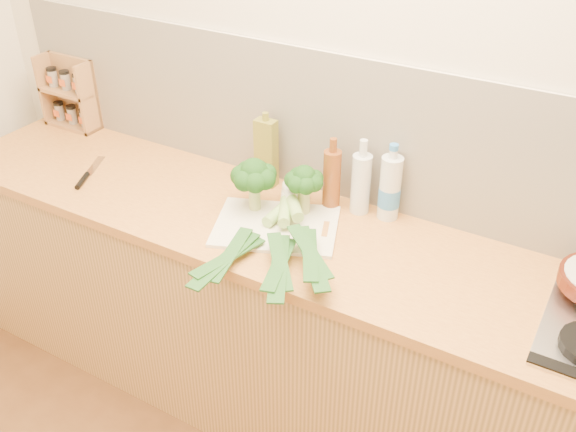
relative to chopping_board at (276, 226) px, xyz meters
name	(u,v)px	position (x,y,z in m)	size (l,w,h in m)	color
room_shell	(364,134)	(0.17, 0.32, 0.26)	(3.50, 3.50, 3.50)	beige
counter	(320,336)	(0.17, 0.03, -0.46)	(3.20, 0.62, 0.90)	tan
chopping_board	(276,226)	(0.00, 0.00, 0.00)	(0.42, 0.31, 0.01)	#EDE7CE
broccoli_left	(254,176)	(-0.12, 0.05, 0.14)	(0.16, 0.17, 0.20)	tan
broccoli_right	(304,181)	(0.04, 0.12, 0.13)	(0.14, 0.14, 0.18)	tan
leek_front	(268,222)	(-0.02, -0.03, 0.03)	(0.10, 0.69, 0.04)	white
leek_mid	(284,223)	(0.05, -0.03, 0.05)	(0.35, 0.63, 0.04)	white
leek_back	(300,222)	(0.11, -0.02, 0.07)	(0.42, 0.50, 0.04)	white
chefs_knife	(85,177)	(-0.83, -0.08, 0.00)	(0.14, 0.26, 0.02)	silver
spice_rack	(71,97)	(-1.23, 0.27, 0.13)	(0.27, 0.11, 0.32)	#A37B45
oil_tin	(266,153)	(-0.19, 0.24, 0.13)	(0.08, 0.05, 0.30)	olive
glass_bottle	(361,183)	(0.20, 0.25, 0.11)	(0.07, 0.07, 0.28)	silver
amber_bottle	(332,179)	(0.10, 0.22, 0.11)	(0.06, 0.06, 0.28)	brown
water_bottle	(390,190)	(0.31, 0.26, 0.11)	(0.08, 0.08, 0.27)	silver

